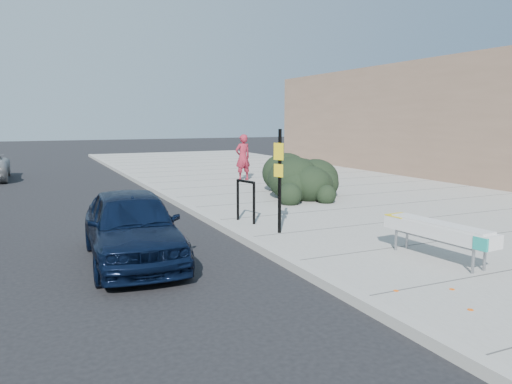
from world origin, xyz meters
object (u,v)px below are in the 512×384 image
Objects in this scene: sedan_navy at (132,226)px; pedestrian at (243,157)px; bench at (438,231)px; sign_post at (279,174)px; bike_rack at (246,197)px.

pedestrian reaches higher than sedan_navy.
bench is 3.57m from sign_post.
bike_rack is 0.55× the size of pedestrian.
bike_rack is 0.26× the size of sedan_navy.
sign_post is at bearing -96.39° from bike_rack.
bench is 0.99× the size of sign_post.
sedan_navy is (-3.10, -1.77, -0.09)m from bike_rack.
bench is 0.57× the size of sedan_navy.
sign_post is at bearing 9.57° from sedan_navy.
sedan_navy is at bearing 145.34° from bench.
bike_rack reaches higher than bench.
pedestrian is (6.41, 9.60, 0.41)m from sedan_navy.
sedan_navy is at bearing 164.58° from sign_post.
sign_post is 0.57× the size of sedan_navy.
pedestrian is at bearing 53.18° from bike_rack.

